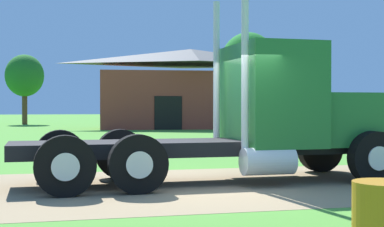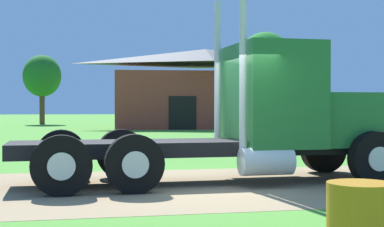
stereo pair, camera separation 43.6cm
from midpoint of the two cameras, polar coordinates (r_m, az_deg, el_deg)
ground_plane at (r=11.09m, az=2.61°, el=-7.23°), size 200.00×200.00×0.00m
dirt_track at (r=11.09m, az=2.61°, el=-7.21°), size 120.00×5.61×0.01m
truck_foreground_white at (r=11.90m, az=9.16°, el=-0.54°), size 8.28×2.74×3.82m
shed_building at (r=39.87m, az=1.70°, el=2.35°), size 13.59×6.49×5.54m
tree_mid at (r=50.19m, az=-14.53°, el=3.62°), size 3.22×3.22×5.90m
tree_right at (r=55.99m, az=7.55°, el=5.01°), size 5.47×5.47×8.75m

